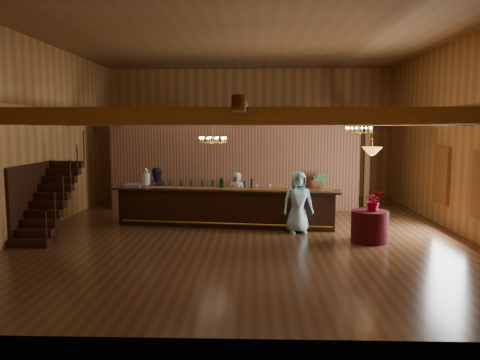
{
  "coord_description": "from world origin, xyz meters",
  "views": [
    {
      "loc": [
        0.22,
        -13.37,
        3.0
      ],
      "look_at": [
        -0.21,
        0.76,
        1.41
      ],
      "focal_mm": 35.0,
      "sensor_mm": 36.0,
      "label": 1
    }
  ],
  "objects_px": {
    "pendant_lamp": "(372,151)",
    "bartender": "(237,197)",
    "backbar_shelf": "(208,200)",
    "guest": "(298,202)",
    "tasting_bar": "(225,207)",
    "staff_second": "(156,194)",
    "beverage_dispenser": "(146,178)",
    "floor_plant": "(316,192)",
    "chandelier_left": "(213,140)",
    "chandelier_right": "(359,130)",
    "raffle_drum": "(316,185)",
    "round_table": "(370,226)"
  },
  "relations": [
    {
      "from": "pendant_lamp",
      "to": "bartender",
      "type": "bearing_deg",
      "value": 144.25
    },
    {
      "from": "raffle_drum",
      "to": "backbar_shelf",
      "type": "relative_size",
      "value": 0.11
    },
    {
      "from": "tasting_bar",
      "to": "staff_second",
      "type": "distance_m",
      "value": 2.44
    },
    {
      "from": "backbar_shelf",
      "to": "bartender",
      "type": "bearing_deg",
      "value": -49.1
    },
    {
      "from": "pendant_lamp",
      "to": "staff_second",
      "type": "bearing_deg",
      "value": 156.57
    },
    {
      "from": "beverage_dispenser",
      "to": "bartender",
      "type": "height_order",
      "value": "beverage_dispenser"
    },
    {
      "from": "tasting_bar",
      "to": "chandelier_left",
      "type": "bearing_deg",
      "value": 177.72
    },
    {
      "from": "floor_plant",
      "to": "tasting_bar",
      "type": "bearing_deg",
      "value": -141.0
    },
    {
      "from": "staff_second",
      "to": "raffle_drum",
      "type": "bearing_deg",
      "value": 147.98
    },
    {
      "from": "tasting_bar",
      "to": "beverage_dispenser",
      "type": "xyz_separation_m",
      "value": [
        -2.51,
        0.37,
        0.85
      ]
    },
    {
      "from": "tasting_bar",
      "to": "guest",
      "type": "xyz_separation_m",
      "value": [
        2.14,
        -0.84,
        0.3
      ]
    },
    {
      "from": "backbar_shelf",
      "to": "staff_second",
      "type": "xyz_separation_m",
      "value": [
        -1.51,
        -1.53,
        0.43
      ]
    },
    {
      "from": "tasting_bar",
      "to": "chandelier_left",
      "type": "height_order",
      "value": "chandelier_left"
    },
    {
      "from": "tasting_bar",
      "to": "bartender",
      "type": "xyz_separation_m",
      "value": [
        0.34,
        0.71,
        0.21
      ]
    },
    {
      "from": "tasting_bar",
      "to": "chandelier_left",
      "type": "relative_size",
      "value": 8.69
    },
    {
      "from": "chandelier_left",
      "to": "staff_second",
      "type": "height_order",
      "value": "chandelier_left"
    },
    {
      "from": "chandelier_right",
      "to": "bartender",
      "type": "relative_size",
      "value": 0.5
    },
    {
      "from": "chandelier_left",
      "to": "chandelier_right",
      "type": "distance_m",
      "value": 4.49
    },
    {
      "from": "beverage_dispenser",
      "to": "floor_plant",
      "type": "xyz_separation_m",
      "value": [
        5.6,
        2.13,
        -0.73
      ]
    },
    {
      "from": "bartender",
      "to": "guest",
      "type": "relative_size",
      "value": 0.9
    },
    {
      "from": "floor_plant",
      "to": "pendant_lamp",
      "type": "bearing_deg",
      "value": -79.29
    },
    {
      "from": "backbar_shelf",
      "to": "chandelier_left",
      "type": "distance_m",
      "value": 3.2
    },
    {
      "from": "pendant_lamp",
      "to": "floor_plant",
      "type": "height_order",
      "value": "pendant_lamp"
    },
    {
      "from": "bartender",
      "to": "floor_plant",
      "type": "bearing_deg",
      "value": -131.29
    },
    {
      "from": "floor_plant",
      "to": "staff_second",
      "type": "bearing_deg",
      "value": -162.52
    },
    {
      "from": "bartender",
      "to": "floor_plant",
      "type": "height_order",
      "value": "bartender"
    },
    {
      "from": "tasting_bar",
      "to": "backbar_shelf",
      "type": "height_order",
      "value": "tasting_bar"
    },
    {
      "from": "beverage_dispenser",
      "to": "staff_second",
      "type": "distance_m",
      "value": 0.76
    },
    {
      "from": "pendant_lamp",
      "to": "floor_plant",
      "type": "bearing_deg",
      "value": 100.71
    },
    {
      "from": "bartender",
      "to": "chandelier_left",
      "type": "bearing_deg",
      "value": 57.75
    },
    {
      "from": "pendant_lamp",
      "to": "bartender",
      "type": "height_order",
      "value": "pendant_lamp"
    },
    {
      "from": "tasting_bar",
      "to": "chandelier_left",
      "type": "xyz_separation_m",
      "value": [
        -0.37,
        0.06,
        2.05
      ]
    },
    {
      "from": "pendant_lamp",
      "to": "bartender",
      "type": "xyz_separation_m",
      "value": [
        -3.59,
        2.58,
        -1.6
      ]
    },
    {
      "from": "raffle_drum",
      "to": "chandelier_left",
      "type": "bearing_deg",
      "value": 171.54
    },
    {
      "from": "beverage_dispenser",
      "to": "bartender",
      "type": "relative_size",
      "value": 0.38
    },
    {
      "from": "round_table",
      "to": "staff_second",
      "type": "bearing_deg",
      "value": 156.57
    },
    {
      "from": "tasting_bar",
      "to": "floor_plant",
      "type": "distance_m",
      "value": 3.99
    },
    {
      "from": "raffle_drum",
      "to": "bartender",
      "type": "relative_size",
      "value": 0.21
    },
    {
      "from": "pendant_lamp",
      "to": "bartender",
      "type": "relative_size",
      "value": 0.56
    },
    {
      "from": "guest",
      "to": "beverage_dispenser",
      "type": "bearing_deg",
      "value": 156.41
    },
    {
      "from": "beverage_dispenser",
      "to": "raffle_drum",
      "type": "relative_size",
      "value": 1.76
    },
    {
      "from": "round_table",
      "to": "floor_plant",
      "type": "height_order",
      "value": "floor_plant"
    },
    {
      "from": "tasting_bar",
      "to": "chandelier_right",
      "type": "distance_m",
      "value": 4.74
    },
    {
      "from": "backbar_shelf",
      "to": "staff_second",
      "type": "distance_m",
      "value": 2.19
    },
    {
      "from": "beverage_dispenser",
      "to": "pendant_lamp",
      "type": "relative_size",
      "value": 0.67
    },
    {
      "from": "backbar_shelf",
      "to": "guest",
      "type": "relative_size",
      "value": 1.72
    },
    {
      "from": "beverage_dispenser",
      "to": "chandelier_right",
      "type": "relative_size",
      "value": 0.75
    },
    {
      "from": "chandelier_right",
      "to": "pendant_lamp",
      "type": "height_order",
      "value": "same"
    },
    {
      "from": "chandelier_right",
      "to": "staff_second",
      "type": "height_order",
      "value": "chandelier_right"
    },
    {
      "from": "tasting_bar",
      "to": "pendant_lamp",
      "type": "bearing_deg",
      "value": -18.36
    }
  ]
}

